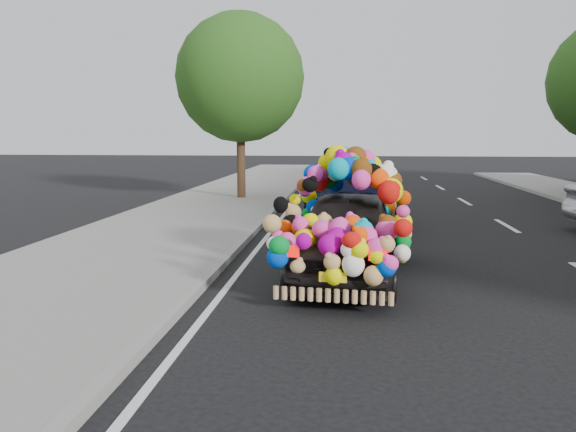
# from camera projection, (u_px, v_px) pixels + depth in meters

# --- Properties ---
(ground) EXTENTS (100.00, 100.00, 0.00)m
(ground) POSITION_uv_depth(u_px,v_px,m) (363.00, 272.00, 9.09)
(ground) COLOR black
(ground) RESTS_ON ground
(sidewalk) EXTENTS (4.00, 60.00, 0.12)m
(sidewalk) POSITION_uv_depth(u_px,v_px,m) (109.00, 262.00, 9.53)
(sidewalk) COLOR gray
(sidewalk) RESTS_ON ground
(kerb) EXTENTS (0.15, 60.00, 0.13)m
(kerb) POSITION_uv_depth(u_px,v_px,m) (221.00, 264.00, 9.32)
(kerb) COLOR gray
(kerb) RESTS_ON ground
(tree_near_sidewalk) EXTENTS (4.20, 4.20, 6.13)m
(tree_near_sidewalk) POSITION_uv_depth(u_px,v_px,m) (240.00, 78.00, 18.25)
(tree_near_sidewalk) COLOR #332114
(tree_near_sidewalk) RESTS_ON ground
(plush_art_car) EXTENTS (2.30, 4.25, 1.98)m
(plush_art_car) POSITION_uv_depth(u_px,v_px,m) (348.00, 213.00, 8.67)
(plush_art_car) COLOR black
(plush_art_car) RESTS_ON ground
(navy_sedan) EXTENTS (2.00, 4.66, 1.34)m
(navy_sedan) POSITION_uv_depth(u_px,v_px,m) (349.00, 198.00, 13.70)
(navy_sedan) COLOR black
(navy_sedan) RESTS_ON ground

